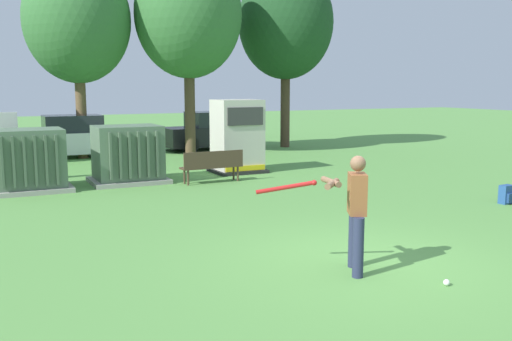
{
  "coord_description": "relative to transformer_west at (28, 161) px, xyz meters",
  "views": [
    {
      "loc": [
        -5.28,
        -6.98,
        2.74
      ],
      "look_at": [
        -0.14,
        3.5,
        1.0
      ],
      "focal_mm": 40.07,
      "sensor_mm": 36.0,
      "label": 1
    }
  ],
  "objects": [
    {
      "name": "tree_center_left",
      "position": [
        2.44,
        6.4,
        4.31
      ],
      "size": [
        3.89,
        3.89,
        7.44
      ],
      "color": "brown",
      "rests_on": "ground"
    },
    {
      "name": "generator_enclosure",
      "position": [
        6.27,
        0.59,
        0.35
      ],
      "size": [
        1.6,
        1.4,
        2.3
      ],
      "color": "#262626",
      "rests_on": "ground"
    },
    {
      "name": "sports_ball",
      "position": [
        4.56,
        -10.25,
        -0.74
      ],
      "size": [
        0.09,
        0.09,
        0.09
      ],
      "primitive_type": "sphere",
      "color": "white",
      "rests_on": "ground"
    },
    {
      "name": "batter",
      "position": [
        3.73,
        -9.17,
        0.19
      ],
      "size": [
        1.52,
        1.01,
        1.74
      ],
      "color": "#282D4C",
      "rests_on": "ground"
    },
    {
      "name": "transformer_west",
      "position": [
        0.0,
        0.0,
        0.0
      ],
      "size": [
        2.1,
        1.7,
        1.62
      ],
      "color": "#9E9B93",
      "rests_on": "ground"
    },
    {
      "name": "tree_center_right",
      "position": [
        6.5,
        5.66,
        4.66
      ],
      "size": [
        4.15,
        4.15,
        7.94
      ],
      "color": "brown",
      "rests_on": "ground"
    },
    {
      "name": "backpack",
      "position": [
        9.88,
        -6.7,
        -0.57
      ],
      "size": [
        0.34,
        0.28,
        0.44
      ],
      "color": "#264C8C",
      "rests_on": "ground"
    },
    {
      "name": "tree_right",
      "position": [
        11.29,
        6.52,
        4.65
      ],
      "size": [
        4.15,
        4.15,
        7.93
      ],
      "color": "#4C3828",
      "rests_on": "ground"
    },
    {
      "name": "transformer_mid_west",
      "position": [
        2.66,
        0.15,
        0.0
      ],
      "size": [
        2.1,
        1.7,
        1.62
      ],
      "color": "#9E9B93",
      "rests_on": "ground"
    },
    {
      "name": "park_bench",
      "position": [
        4.79,
        -0.99,
        -0.25
      ],
      "size": [
        1.81,
        0.46,
        0.92
      ],
      "color": "#4C3828",
      "rests_on": "ground"
    },
    {
      "name": "ground_plane",
      "position": [
        4.14,
        -8.91,
        -0.79
      ],
      "size": [
        96.0,
        96.0,
        0.0
      ],
      "primitive_type": "plane",
      "color": "#5B9947"
    },
    {
      "name": "parked_car_left_of_center",
      "position": [
        2.05,
        6.82,
        -0.04
      ],
      "size": [
        4.2,
        1.92,
        1.62
      ],
      "color": "silver",
      "rests_on": "ground"
    },
    {
      "name": "parked_car_right_of_center",
      "position": [
        7.99,
        7.19,
        -0.04
      ],
      "size": [
        4.33,
        2.19,
        1.62
      ],
      "color": "black",
      "rests_on": "ground"
    }
  ]
}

